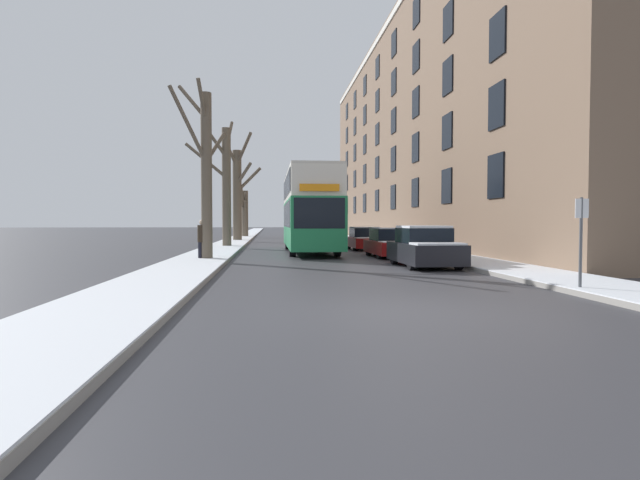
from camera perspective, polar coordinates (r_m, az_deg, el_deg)
name	(u,v)px	position (r m, az deg, el deg)	size (l,w,h in m)	color
ground_plane	(407,311)	(9.44, 9.96, -7.99)	(320.00, 320.00, 0.00)	#38383D
sidewalk_left	(246,235)	(62.04, -8.41, 0.56)	(2.41, 130.00, 0.16)	gray
sidewalk_right	(334,235)	(62.48, 1.58, 0.60)	(2.41, 130.00, 0.16)	gray
terrace_facade_right	(440,133)	(42.14, 13.55, 11.75)	(9.10, 51.27, 17.59)	#7A604C
bare_tree_left_0	(205,170)	(21.32, -12.97, 7.82)	(2.12, 2.19, 7.46)	brown
bare_tree_left_1	(225,183)	(32.44, -10.79, 6.42)	(3.00, 1.93, 8.20)	brown
bare_tree_left_2	(238,191)	(43.06, -9.37, 5.53)	(3.27, 2.20, 9.05)	brown
bare_tree_left_3	(245,211)	(54.38, -8.62, 3.25)	(1.27, 1.99, 5.66)	brown
double_decker_bus	(309,208)	(27.21, -1.21, 3.73)	(2.52, 11.09, 4.33)	#1E7A47
parked_car_0	(424,248)	(18.75, 11.83, -0.89)	(1.88, 4.04, 1.52)	black
parked_car_1	(390,243)	(23.86, 7.98, -0.40)	(1.76, 4.29, 1.38)	maroon
parked_car_2	(365,239)	(29.99, 5.14, 0.09)	(1.79, 4.01, 1.37)	maroon
pedestrian_left_sidewalk	(202,239)	(21.29, -13.32, 0.16)	(0.38, 0.38, 1.76)	black
street_sign_post	(581,238)	(12.80, 27.66, 0.19)	(0.32, 0.07, 2.21)	#4C4F54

